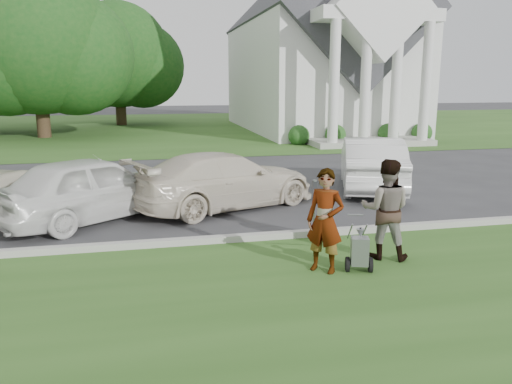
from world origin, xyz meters
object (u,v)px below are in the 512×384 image
object	(u,v)px
tree_left	(36,46)
tree_back	(118,60)
person_right	(386,210)
person_left	(325,222)
parking_meter_near	(314,204)
church	(318,38)
car_d	(371,163)
striping_cart	(359,252)
car_c	(225,180)
car_b	(93,188)

from	to	relation	value
tree_left	tree_back	xyz separation A→B (m)	(4.00, 8.00, -0.38)
tree_back	person_right	world-z (taller)	tree_back
tree_back	person_left	world-z (taller)	tree_back
parking_meter_near	church	bearing A→B (deg)	70.86
church	car_d	distance (m)	19.61
striping_cart	parking_meter_near	bearing A→B (deg)	115.82
church	car_c	world-z (taller)	church
car_c	car_b	bearing A→B (deg)	76.20
church	striping_cart	xyz separation A→B (m)	(-7.71, -24.61, -5.58)
person_right	striping_cart	bearing A→B (deg)	63.42
striping_cart	car_d	size ratio (longest dim) A/B	0.20
tree_left	car_d	world-z (taller)	tree_left
person_left	car_b	bearing A→B (deg)	174.98
car_d	parking_meter_near	bearing A→B (deg)	74.11
church	car_d	world-z (taller)	church
tree_left	striping_cart	size ratio (longest dim) A/B	11.15
tree_left	car_d	distance (m)	21.67
tree_back	striping_cart	distance (m)	32.23
tree_left	car_c	bearing A→B (deg)	-67.33
striping_cart	tree_left	bearing A→B (deg)	128.06
tree_back	person_left	distance (m)	31.93
church	tree_back	xyz separation A→B (m)	(-13.01, 6.87, -1.21)
car_d	car_b	bearing A→B (deg)	33.50
tree_back	person_left	bearing A→B (deg)	-81.45
person_left	striping_cart	bearing A→B (deg)	27.39
tree_left	car_c	world-z (taller)	tree_left
church	tree_back	world-z (taller)	church
person_right	parking_meter_near	bearing A→B (deg)	-21.29
tree_left	car_c	distance (m)	20.58
person_right	car_c	distance (m)	4.94
tree_left	person_left	bearing A→B (deg)	-69.53
striping_cart	person_right	distance (m)	1.06
tree_left	parking_meter_near	bearing A→B (deg)	-67.55
tree_left	tree_back	size ratio (longest dim) A/B	1.11
striping_cart	person_left	size ratio (longest dim) A/B	0.54
person_right	car_b	bearing A→B (deg)	-8.91
car_b	car_d	world-z (taller)	car_d
parking_meter_near	car_d	xyz separation A→B (m)	(3.38, 4.63, -0.04)
tree_left	car_d	bearing A→B (deg)	-54.25
person_left	person_right	distance (m)	1.36
tree_left	car_c	size ratio (longest dim) A/B	2.16
tree_left	tree_back	distance (m)	8.95
church	tree_back	distance (m)	14.77
striping_cart	church	bearing A→B (deg)	89.06
tree_back	car_c	bearing A→B (deg)	-81.96
tree_back	person_right	bearing A→B (deg)	-79.00
tree_back	car_c	world-z (taller)	tree_back
church	striping_cart	size ratio (longest dim) A/B	25.28
car_b	car_c	world-z (taller)	car_b
tree_left	parking_meter_near	size ratio (longest dim) A/B	8.14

